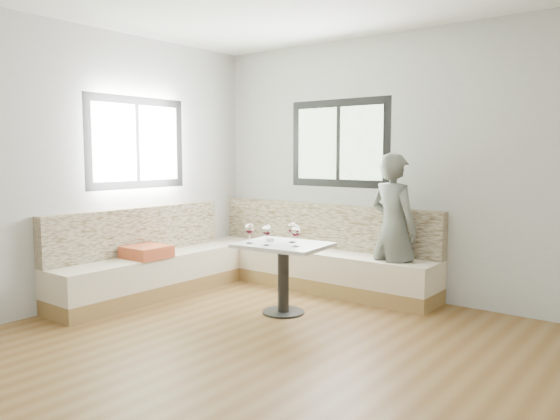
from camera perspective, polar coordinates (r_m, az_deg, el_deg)
name	(u,v)px	position (r m, az deg, el deg)	size (l,w,h in m)	color
room	(256,171)	(3.86, -2.47, 4.14)	(5.01, 5.01, 2.81)	brown
banquette	(244,262)	(6.13, -3.79, -5.39)	(2.90, 2.80, 0.95)	olive
table	(283,261)	(5.24, 0.35, -5.34)	(0.89, 0.72, 0.68)	black
person	(393,229)	(5.68, 11.76, -1.91)	(0.56, 0.37, 1.54)	#595D55
olive_ramekin	(270,240)	(5.32, -1.07, -3.11)	(0.09, 0.09, 0.04)	white
wine_glass_a	(249,229)	(5.19, -3.23, -2.00)	(0.09, 0.09, 0.20)	white
wine_glass_b	(267,231)	(5.08, -1.41, -2.17)	(0.09, 0.09, 0.20)	white
wine_glass_c	(296,232)	(5.00, 1.67, -2.29)	(0.09, 0.09, 0.20)	white
wine_glass_d	(292,228)	(5.24, 1.27, -1.92)	(0.09, 0.09, 0.20)	white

